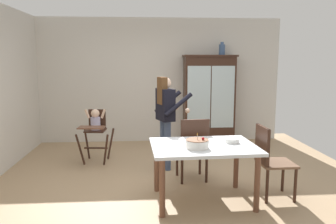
{
  "coord_description": "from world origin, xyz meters",
  "views": [
    {
      "loc": [
        -0.34,
        -4.73,
        1.8
      ],
      "look_at": [
        0.05,
        0.7,
        0.95
      ],
      "focal_mm": 35.66,
      "sensor_mm": 36.0,
      "label": 1
    }
  ],
  "objects_px": {
    "ceramic_vase": "(222,49)",
    "adult_person": "(166,111)",
    "dining_table": "(203,153)",
    "dining_chair_right_end": "(269,157)",
    "birthday_cake": "(197,144)",
    "dining_chair_far_side": "(193,145)",
    "china_cabinet": "(209,99)",
    "high_chair_with_toddler": "(95,126)",
    "serving_bowl": "(232,141)"
  },
  "relations": [
    {
      "from": "adult_person",
      "to": "ceramic_vase",
      "type": "bearing_deg",
      "value": -58.14
    },
    {
      "from": "ceramic_vase",
      "to": "birthday_cake",
      "type": "xyz_separation_m",
      "value": [
        -1.03,
        -3.19,
        -1.23
      ]
    },
    {
      "from": "serving_bowl",
      "to": "dining_chair_right_end",
      "type": "xyz_separation_m",
      "value": [
        0.48,
        -0.05,
        -0.21
      ]
    },
    {
      "from": "birthday_cake",
      "to": "serving_bowl",
      "type": "relative_size",
      "value": 1.56
    },
    {
      "from": "dining_table",
      "to": "dining_chair_right_end",
      "type": "bearing_deg",
      "value": 2.73
    },
    {
      "from": "dining_table",
      "to": "birthday_cake",
      "type": "height_order",
      "value": "birthday_cake"
    },
    {
      "from": "serving_bowl",
      "to": "china_cabinet",
      "type": "bearing_deg",
      "value": 84.78
    },
    {
      "from": "birthday_cake",
      "to": "dining_chair_right_end",
      "type": "relative_size",
      "value": 0.29
    },
    {
      "from": "birthday_cake",
      "to": "serving_bowl",
      "type": "distance_m",
      "value": 0.54
    },
    {
      "from": "dining_table",
      "to": "dining_chair_far_side",
      "type": "bearing_deg",
      "value": 92.09
    },
    {
      "from": "high_chair_with_toddler",
      "to": "dining_table",
      "type": "bearing_deg",
      "value": -42.73
    },
    {
      "from": "ceramic_vase",
      "to": "birthday_cake",
      "type": "bearing_deg",
      "value": -107.82
    },
    {
      "from": "ceramic_vase",
      "to": "high_chair_with_toddler",
      "type": "height_order",
      "value": "ceramic_vase"
    },
    {
      "from": "ceramic_vase",
      "to": "dining_table",
      "type": "relative_size",
      "value": 0.2
    },
    {
      "from": "adult_person",
      "to": "serving_bowl",
      "type": "bearing_deg",
      "value": -168.65
    },
    {
      "from": "serving_bowl",
      "to": "dining_chair_right_end",
      "type": "height_order",
      "value": "dining_chair_right_end"
    },
    {
      "from": "china_cabinet",
      "to": "serving_bowl",
      "type": "distance_m",
      "value": 2.98
    },
    {
      "from": "adult_person",
      "to": "dining_chair_right_end",
      "type": "relative_size",
      "value": 1.59
    },
    {
      "from": "serving_bowl",
      "to": "dining_chair_far_side",
      "type": "distance_m",
      "value": 0.77
    },
    {
      "from": "birthday_cake",
      "to": "high_chair_with_toddler",
      "type": "bearing_deg",
      "value": 127.81
    },
    {
      "from": "dining_chair_far_side",
      "to": "serving_bowl",
      "type": "bearing_deg",
      "value": 118.64
    },
    {
      "from": "china_cabinet",
      "to": "dining_chair_right_end",
      "type": "bearing_deg",
      "value": -85.94
    },
    {
      "from": "ceramic_vase",
      "to": "serving_bowl",
      "type": "height_order",
      "value": "ceramic_vase"
    },
    {
      "from": "china_cabinet",
      "to": "high_chair_with_toddler",
      "type": "xyz_separation_m",
      "value": [
        -2.26,
        -1.25,
        -0.31
      ]
    },
    {
      "from": "high_chair_with_toddler",
      "to": "adult_person",
      "type": "bearing_deg",
      "value": -15.28
    },
    {
      "from": "birthday_cake",
      "to": "dining_table",
      "type": "bearing_deg",
      "value": 53.98
    },
    {
      "from": "birthday_cake",
      "to": "dining_chair_far_side",
      "type": "bearing_deg",
      "value": 84.74
    },
    {
      "from": "dining_table",
      "to": "china_cabinet",
      "type": "bearing_deg",
      "value": 77.78
    },
    {
      "from": "china_cabinet",
      "to": "dining_chair_right_end",
      "type": "height_order",
      "value": "china_cabinet"
    },
    {
      "from": "china_cabinet",
      "to": "serving_bowl",
      "type": "xyz_separation_m",
      "value": [
        -0.27,
        -2.96,
        -0.19
      ]
    },
    {
      "from": "birthday_cake",
      "to": "dining_chair_far_side",
      "type": "relative_size",
      "value": 0.29
    },
    {
      "from": "birthday_cake",
      "to": "dining_chair_right_end",
      "type": "xyz_separation_m",
      "value": [
        0.98,
        0.18,
        -0.24
      ]
    },
    {
      "from": "adult_person",
      "to": "dining_chair_far_side",
      "type": "bearing_deg",
      "value": -170.87
    },
    {
      "from": "china_cabinet",
      "to": "dining_chair_right_end",
      "type": "distance_m",
      "value": 3.04
    },
    {
      "from": "ceramic_vase",
      "to": "high_chair_with_toddler",
      "type": "bearing_deg",
      "value": -153.55
    },
    {
      "from": "dining_table",
      "to": "birthday_cake",
      "type": "xyz_separation_m",
      "value": [
        -0.1,
        -0.14,
        0.15
      ]
    },
    {
      "from": "china_cabinet",
      "to": "dining_table",
      "type": "bearing_deg",
      "value": -102.22
    },
    {
      "from": "ceramic_vase",
      "to": "adult_person",
      "type": "height_order",
      "value": "ceramic_vase"
    },
    {
      "from": "dining_table",
      "to": "serving_bowl",
      "type": "height_order",
      "value": "serving_bowl"
    },
    {
      "from": "ceramic_vase",
      "to": "birthday_cake",
      "type": "relative_size",
      "value": 0.96
    },
    {
      "from": "ceramic_vase",
      "to": "dining_chair_right_end",
      "type": "height_order",
      "value": "ceramic_vase"
    },
    {
      "from": "high_chair_with_toddler",
      "to": "birthday_cake",
      "type": "height_order",
      "value": "high_chair_with_toddler"
    },
    {
      "from": "dining_table",
      "to": "dining_chair_far_side",
      "type": "distance_m",
      "value": 0.7
    },
    {
      "from": "china_cabinet",
      "to": "adult_person",
      "type": "xyz_separation_m",
      "value": [
        -1.05,
        -1.71,
        0.01
      ]
    },
    {
      "from": "ceramic_vase",
      "to": "high_chair_with_toddler",
      "type": "distance_m",
      "value": 3.14
    },
    {
      "from": "adult_person",
      "to": "dining_table",
      "type": "bearing_deg",
      "value": 175.57
    },
    {
      "from": "dining_table",
      "to": "serving_bowl",
      "type": "distance_m",
      "value": 0.42
    },
    {
      "from": "ceramic_vase",
      "to": "dining_table",
      "type": "xyz_separation_m",
      "value": [
        -0.92,
        -3.05,
        -1.38
      ]
    },
    {
      "from": "dining_chair_far_side",
      "to": "adult_person",
      "type": "bearing_deg",
      "value": -65.8
    },
    {
      "from": "china_cabinet",
      "to": "dining_chair_far_side",
      "type": "distance_m",
      "value": 2.48
    }
  ]
}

